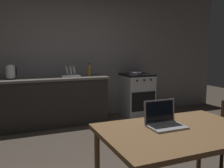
{
  "coord_description": "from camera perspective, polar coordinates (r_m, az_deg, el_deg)",
  "views": [
    {
      "loc": [
        -1.21,
        -2.58,
        1.42
      ],
      "look_at": [
        0.26,
        0.95,
        0.88
      ],
      "focal_mm": 39.5,
      "sensor_mm": 36.0,
      "label": 1
    }
  ],
  "objects": [
    {
      "name": "laptop",
      "position": [
        2.26,
        12.03,
        -8.5
      ],
      "size": [
        0.32,
        0.24,
        0.23
      ],
      "rotation": [
        0.0,
        0.0,
        -0.03
      ],
      "color": "#99999E",
      "rests_on": "dining_table"
    },
    {
      "name": "kitchen_counter",
      "position": [
        4.75,
        -14.21,
        -3.93
      ],
      "size": [
        2.16,
        0.64,
        0.9
      ],
      "color": "#282623",
      "rests_on": "ground_plane"
    },
    {
      "name": "stove_oven",
      "position": [
        5.32,
        5.72,
        -2.47
      ],
      "size": [
        0.6,
        0.62,
        0.9
      ],
      "color": "#B7BABF",
      "rests_on": "ground_plane"
    },
    {
      "name": "ground_plane",
      "position": [
        3.19,
        2.42,
        -18.36
      ],
      "size": [
        12.0,
        12.0,
        0.0
      ],
      "primitive_type": "plane",
      "color": "#473D33"
    },
    {
      "name": "frying_pan",
      "position": [
        5.2,
        5.4,
        2.59
      ],
      "size": [
        0.27,
        0.44,
        0.05
      ],
      "color": "gray",
      "rests_on": "stove_oven"
    },
    {
      "name": "dish_rack",
      "position": [
        4.74,
        -9.68,
        2.25
      ],
      "size": [
        0.34,
        0.26,
        0.21
      ],
      "color": "silver",
      "rests_on": "kitchen_counter"
    },
    {
      "name": "back_wall",
      "position": [
        5.18,
        -5.61,
        6.96
      ],
      "size": [
        6.4,
        0.1,
        2.64
      ],
      "primitive_type": "cube",
      "color": "slate",
      "rests_on": "ground_plane"
    },
    {
      "name": "electric_kettle",
      "position": [
        4.62,
        -22.46,
        2.5
      ],
      "size": [
        0.19,
        0.17,
        0.25
      ],
      "color": "black",
      "rests_on": "kitchen_counter"
    },
    {
      "name": "dining_table",
      "position": [
        2.24,
        15.12,
        -11.75
      ],
      "size": [
        1.33,
        0.91,
        0.74
      ],
      "color": "brown",
      "rests_on": "ground_plane"
    },
    {
      "name": "bottle",
      "position": [
        4.78,
        -5.24,
        3.27
      ],
      "size": [
        0.07,
        0.07,
        0.26
      ],
      "color": "#8C601E",
      "rests_on": "kitchen_counter"
    }
  ]
}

